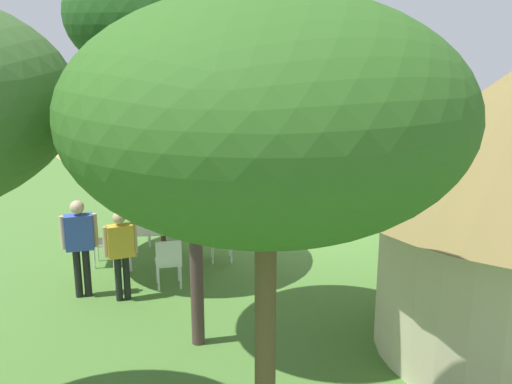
% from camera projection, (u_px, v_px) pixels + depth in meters
% --- Properties ---
extents(ground_plane, '(36.00, 36.00, 0.00)m').
position_uv_depth(ground_plane, '(297.00, 224.00, 14.09)').
color(ground_plane, '#4B7831').
extents(shade_umbrella, '(3.69, 3.69, 3.11)m').
position_uv_depth(shade_umbrella, '(158.00, 125.00, 11.13)').
color(shade_umbrella, brown).
rests_on(shade_umbrella, ground_plane).
extents(patio_dining_table, '(1.34, 0.90, 0.74)m').
position_uv_depth(patio_dining_table, '(163.00, 231.00, 11.68)').
color(patio_dining_table, silver).
rests_on(patio_dining_table, ground_plane).
extents(patio_chair_near_lawn, '(0.43, 0.45, 0.90)m').
position_uv_depth(patio_chair_near_lawn, '(225.00, 235.00, 11.86)').
color(patio_chair_near_lawn, white).
rests_on(patio_chair_near_lawn, ground_plane).
extents(patio_chair_west_end, '(0.50, 0.48, 0.90)m').
position_uv_depth(patio_chair_west_end, '(157.00, 219.00, 12.82)').
color(patio_chair_west_end, silver).
rests_on(patio_chair_west_end, ground_plane).
extents(patio_chair_near_hut, '(0.43, 0.45, 0.90)m').
position_uv_depth(patio_chair_near_hut, '(100.00, 239.00, 11.62)').
color(patio_chair_near_hut, silver).
rests_on(patio_chair_near_hut, ground_plane).
extents(patio_chair_east_end, '(0.49, 0.47, 0.90)m').
position_uv_depth(patio_chair_east_end, '(169.00, 260.00, 10.59)').
color(patio_chair_east_end, white).
rests_on(patio_chair_east_end, ground_plane).
extents(guest_beside_umbrella, '(0.54, 0.30, 1.54)m').
position_uv_depth(guest_beside_umbrella, '(121.00, 248.00, 10.03)').
color(guest_beside_umbrella, black).
rests_on(guest_beside_umbrella, ground_plane).
extents(guest_behind_table, '(0.60, 0.28, 1.69)m').
position_uv_depth(guest_behind_table, '(80.00, 239.00, 10.14)').
color(guest_behind_table, black).
rests_on(guest_behind_table, ground_plane).
extents(standing_watcher, '(0.42, 0.56, 1.75)m').
position_uv_depth(standing_watcher, '(358.00, 148.00, 17.33)').
color(standing_watcher, black).
rests_on(standing_watcher, ground_plane).
extents(zebra_nearest_camera, '(2.10, 0.98, 1.50)m').
position_uv_depth(zebra_nearest_camera, '(426.00, 168.00, 15.31)').
color(zebra_nearest_camera, silver).
rests_on(zebra_nearest_camera, ground_plane).
extents(zebra_by_umbrella, '(1.67, 1.64, 1.46)m').
position_uv_depth(zebra_by_umbrella, '(446.00, 204.00, 12.46)').
color(zebra_by_umbrella, silver).
rests_on(zebra_by_umbrella, ground_plane).
extents(zebra_toward_hut, '(2.23, 1.03, 1.54)m').
position_uv_depth(zebra_toward_hut, '(303.00, 173.00, 14.64)').
color(zebra_toward_hut, silver).
rests_on(zebra_toward_hut, ground_plane).
extents(acacia_tree_far_lawn, '(3.17, 3.17, 4.76)m').
position_uv_depth(acacia_tree_far_lawn, '(266.00, 116.00, 4.70)').
color(acacia_tree_far_lawn, brown).
rests_on(acacia_tree_far_lawn, ground_plane).
extents(acacia_tree_behind_hut, '(3.08, 3.08, 5.51)m').
position_uv_depth(acacia_tree_behind_hut, '(189.00, 16.00, 7.67)').
color(acacia_tree_behind_hut, '#4F3A35').
rests_on(acacia_tree_behind_hut, ground_plane).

